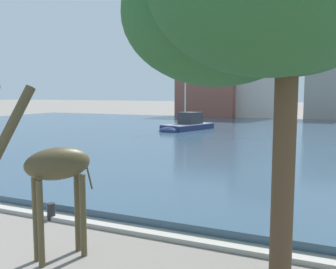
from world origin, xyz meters
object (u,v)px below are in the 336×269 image
sailboat_navy (185,126)px  shade_tree (274,1)px  giraffe_statue (53,168)px  mooring_bollard (51,211)px

sailboat_navy → shade_tree: (11.53, -25.10, 4.79)m
giraffe_statue → shade_tree: shade_tree is taller
mooring_bollard → sailboat_navy: bearing=101.9°
shade_tree → mooring_bollard: (-6.51, 1.32, -5.19)m
giraffe_statue → mooring_bollard: (-1.95, 2.08, -1.88)m
giraffe_statue → mooring_bollard: giraffe_statue is taller
shade_tree → mooring_bollard: bearing=168.5°
giraffe_statue → mooring_bollard: 3.41m
giraffe_statue → sailboat_navy: 26.82m
giraffe_statue → sailboat_navy: (-6.97, 25.86, -1.48)m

